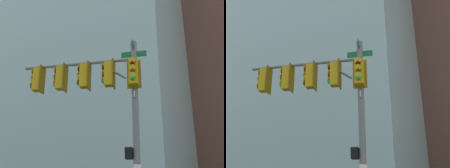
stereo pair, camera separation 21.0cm
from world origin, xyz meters
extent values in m
cylinder|color=slate|center=(-0.20, 0.41, 3.67)|extent=(0.25, 0.25, 7.34)
cylinder|color=slate|center=(-2.47, -0.20, 6.57)|extent=(4.58, 1.33, 0.12)
cylinder|color=slate|center=(-1.02, 0.19, 6.12)|extent=(1.02, 0.35, 0.75)
cube|color=#0F6B33|center=(-0.20, 0.41, 7.09)|extent=(0.28, 0.93, 0.24)
cube|color=#0F6B33|center=(-0.20, 0.41, 6.79)|extent=(1.00, 0.29, 0.24)
cube|color=white|center=(-0.20, 0.41, 5.04)|extent=(0.15, 0.44, 0.24)
cube|color=gold|center=(-1.19, 0.14, 6.01)|extent=(0.42, 0.42, 1.00)
cube|color=#7D640C|center=(-1.00, 0.19, 6.01)|extent=(0.18, 0.54, 1.16)
sphere|color=#470A07|center=(-1.39, 0.09, 6.31)|extent=(0.20, 0.20, 0.20)
cylinder|color=gold|center=(-1.45, 0.07, 6.40)|extent=(0.10, 0.23, 0.23)
sphere|color=#4C330A|center=(-1.39, 0.09, 6.01)|extent=(0.20, 0.20, 0.20)
cylinder|color=gold|center=(-1.45, 0.07, 6.10)|extent=(0.10, 0.23, 0.23)
sphere|color=green|center=(-1.39, 0.09, 5.71)|extent=(0.20, 0.20, 0.20)
cylinder|color=gold|center=(-1.45, 0.07, 5.80)|extent=(0.10, 0.23, 0.23)
cube|color=gold|center=(-2.18, -0.12, 6.01)|extent=(0.42, 0.42, 1.00)
cube|color=#7D640C|center=(-1.99, -0.07, 6.01)|extent=(0.18, 0.54, 1.16)
sphere|color=#470A07|center=(-2.37, -0.18, 6.31)|extent=(0.20, 0.20, 0.20)
cylinder|color=gold|center=(-2.44, -0.19, 6.40)|extent=(0.10, 0.23, 0.23)
sphere|color=#F29E0C|center=(-2.37, -0.18, 6.01)|extent=(0.20, 0.20, 0.20)
cylinder|color=gold|center=(-2.44, -0.19, 6.10)|extent=(0.10, 0.23, 0.23)
sphere|color=#0A3819|center=(-2.37, -0.18, 5.71)|extent=(0.20, 0.20, 0.20)
cylinder|color=gold|center=(-2.44, -0.19, 5.80)|extent=(0.10, 0.23, 0.23)
cube|color=gold|center=(-3.16, -0.39, 6.01)|extent=(0.42, 0.42, 1.00)
cube|color=#7D640C|center=(-2.98, -0.34, 6.01)|extent=(0.18, 0.54, 1.16)
sphere|color=#470A07|center=(-3.36, -0.44, 6.31)|extent=(0.20, 0.20, 0.20)
cylinder|color=gold|center=(-3.43, -0.46, 6.40)|extent=(0.10, 0.23, 0.23)
sphere|color=#4C330A|center=(-3.36, -0.44, 6.01)|extent=(0.20, 0.20, 0.20)
cylinder|color=gold|center=(-3.43, -0.46, 6.10)|extent=(0.10, 0.23, 0.23)
sphere|color=green|center=(-3.36, -0.44, 5.71)|extent=(0.20, 0.20, 0.20)
cylinder|color=gold|center=(-3.43, -0.46, 5.80)|extent=(0.10, 0.23, 0.23)
cube|color=gold|center=(-4.15, -0.65, 6.01)|extent=(0.42, 0.42, 1.00)
cube|color=#7D640C|center=(-3.97, -0.60, 6.01)|extent=(0.18, 0.54, 1.16)
sphere|color=#470A07|center=(-4.35, -0.70, 6.31)|extent=(0.20, 0.20, 0.20)
cylinder|color=gold|center=(-4.41, -0.72, 6.40)|extent=(0.10, 0.23, 0.23)
sphere|color=#F29E0C|center=(-4.35, -0.70, 6.01)|extent=(0.20, 0.20, 0.20)
cylinder|color=gold|center=(-4.41, -0.72, 6.10)|extent=(0.10, 0.23, 0.23)
sphere|color=#0A3819|center=(-4.35, -0.70, 5.71)|extent=(0.20, 0.20, 0.20)
cylinder|color=gold|center=(-4.41, -0.72, 5.80)|extent=(0.10, 0.23, 0.23)
cube|color=gold|center=(-0.11, 0.09, 5.87)|extent=(0.42, 0.42, 1.00)
cube|color=#7D640C|center=(-0.16, 0.28, 5.87)|extent=(0.54, 0.18, 1.16)
sphere|color=#470A07|center=(-0.06, -0.11, 6.17)|extent=(0.20, 0.20, 0.20)
cylinder|color=gold|center=(-0.04, -0.17, 6.26)|extent=(0.23, 0.10, 0.23)
sphere|color=#4C330A|center=(-0.06, -0.11, 5.87)|extent=(0.20, 0.20, 0.20)
cylinder|color=gold|center=(-0.04, -0.17, 5.96)|extent=(0.23, 0.10, 0.23)
sphere|color=green|center=(-0.06, -0.11, 5.57)|extent=(0.20, 0.20, 0.20)
cylinder|color=gold|center=(-0.04, -0.17, 5.66)|extent=(0.23, 0.10, 0.23)
cube|color=black|center=(-0.47, 0.34, 2.89)|extent=(0.34, 0.41, 0.40)
cube|color=#EA5914|center=(-0.60, 0.30, 2.89)|extent=(0.08, 0.25, 0.28)
cube|color=#4C3328|center=(-25.88, 34.36, 21.25)|extent=(16.60, 15.40, 42.51)
cube|color=#9EC6C1|center=(-20.71, 33.78, 29.23)|extent=(33.13, 32.87, 58.47)
cube|color=#4C3328|center=(-5.31, 65.27, 23.14)|extent=(21.65, 15.36, 46.28)
camera|label=1|loc=(3.57, -9.10, 1.70)|focal=45.06mm
camera|label=2|loc=(3.76, -9.00, 1.70)|focal=45.06mm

